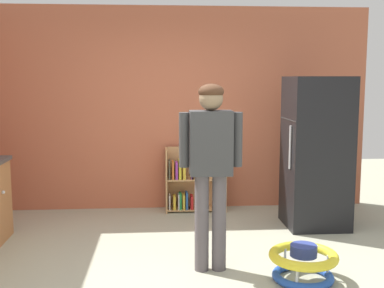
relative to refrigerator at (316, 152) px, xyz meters
name	(u,v)px	position (x,y,z in m)	size (l,w,h in m)	color
ground_plane	(186,274)	(-1.62, -1.35, -0.89)	(12.00, 12.00, 0.00)	#A6A890
back_wall	(175,109)	(-1.62, 0.98, 0.46)	(5.20, 0.06, 2.70)	#C06546
refrigerator	(316,152)	(0.00, 0.00, 0.00)	(0.73, 0.68, 1.78)	black
bookshelf	(191,183)	(-1.43, 0.80, -0.52)	(0.80, 0.28, 0.85)	tan
standing_person	(211,159)	(-1.40, -1.26, 0.15)	(0.57, 0.23, 1.71)	#575054
baby_walker	(303,263)	(-0.61, -1.55, -0.73)	(0.60, 0.60, 0.32)	blue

